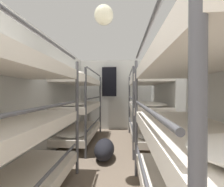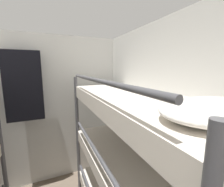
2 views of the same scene
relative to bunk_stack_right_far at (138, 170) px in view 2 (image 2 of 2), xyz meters
The scene contains 3 objects.
wall_back 1.60m from the bunk_stack_right_far, 119.15° to the left, with size 2.37×0.06×2.20m.
bunk_stack_right_far is the anchor object (origin of this frame).
hanging_coat 1.68m from the bunk_stack_right_far, 127.80° to the left, with size 0.44×0.12×0.90m.
Camera 2 is at (0.09, 2.61, 1.73)m, focal length 24.00 mm.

